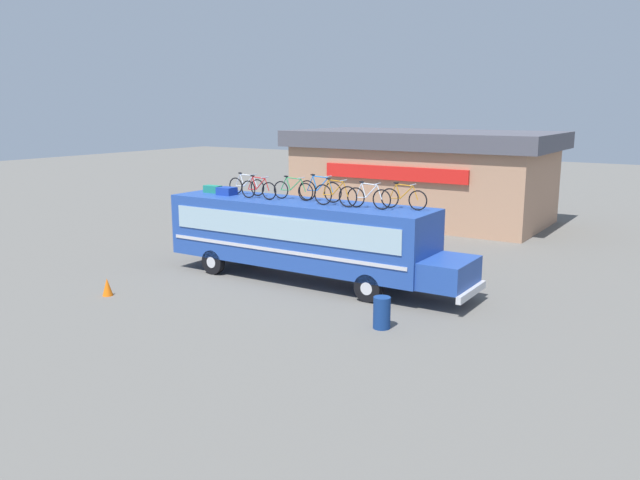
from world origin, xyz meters
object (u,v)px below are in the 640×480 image
bus (304,235)px  rooftop_bicycle_7 (403,198)px  rooftop_bicycle_1 (246,186)px  rooftop_bicycle_3 (293,190)px  luggage_bag_2 (227,191)px  rooftop_bicycle_6 (369,197)px  traffic_cone (107,287)px  rooftop_bicycle_5 (335,195)px  rooftop_bicycle_4 (320,190)px  rooftop_bicycle_2 (258,189)px  trash_bin (382,313)px  luggage_bag_1 (213,189)px

bus → rooftop_bicycle_7: bearing=5.7°
rooftop_bicycle_1 → rooftop_bicycle_3: size_ratio=0.98×
luggage_bag_2 → rooftop_bicycle_6: rooftop_bicycle_6 is taller
rooftop_bicycle_1 → traffic_cone: bearing=-106.2°
luggage_bag_2 → rooftop_bicycle_3: size_ratio=0.37×
rooftop_bicycle_1 → rooftop_bicycle_6: 5.61m
rooftop_bicycle_5 → rooftop_bicycle_7: (2.25, 0.65, -0.03)m
rooftop_bicycle_3 → traffic_cone: rooftop_bicycle_3 is taller
rooftop_bicycle_4 → traffic_cone: rooftop_bicycle_4 is taller
rooftop_bicycle_2 → rooftop_bicycle_3: size_ratio=0.92×
rooftop_bicycle_1 → rooftop_bicycle_5: bearing=-8.1°
rooftop_bicycle_2 → trash_bin: (6.61, -2.84, -2.81)m
rooftop_bicycle_3 → rooftop_bicycle_4: 1.08m
rooftop_bicycle_6 → traffic_cone: rooftop_bicycle_6 is taller
luggage_bag_1 → rooftop_bicycle_3: 3.82m
traffic_cone → rooftop_bicycle_1: bearing=73.8°
luggage_bag_2 → rooftop_bicycle_4: size_ratio=0.36×
rooftop_bicycle_2 → rooftop_bicycle_3: 1.30m
rooftop_bicycle_3 → rooftop_bicycle_7: size_ratio=1.04×
luggage_bag_1 → rooftop_bicycle_4: size_ratio=0.40×
rooftop_bicycle_2 → traffic_cone: 6.33m
luggage_bag_2 → rooftop_bicycle_7: (7.27, 0.44, 0.22)m
bus → traffic_cone: (-4.51, -5.19, -1.42)m
rooftop_bicycle_4 → rooftop_bicycle_5: rooftop_bicycle_4 is taller
bus → rooftop_bicycle_6: size_ratio=7.11×
bus → rooftop_bicycle_1: size_ratio=6.90×
bus → rooftop_bicycle_4: size_ratio=6.51×
rooftop_bicycle_3 → trash_bin: (5.41, -3.34, -2.81)m
rooftop_bicycle_6 → rooftop_bicycle_7: 1.16m
luggage_bag_1 → luggage_bag_2: luggage_bag_2 is taller
rooftop_bicycle_2 → rooftop_bicycle_6: size_ratio=0.97×
bus → trash_bin: (4.78, -3.12, -1.25)m
rooftop_bicycle_1 → rooftop_bicycle_7: (6.63, 0.03, 0.01)m
rooftop_bicycle_1 → rooftop_bicycle_4: rooftop_bicycle_4 is taller
bus → rooftop_bicycle_5: size_ratio=6.87×
bus → rooftop_bicycle_6: (2.68, -0.13, 1.57)m
rooftop_bicycle_4 → bus: bearing=-140.3°
bus → rooftop_bicycle_4: bearing=39.7°
rooftop_bicycle_1 → luggage_bag_1: bearing=-172.1°
rooftop_bicycle_2 → traffic_cone: bearing=-118.6°
rooftop_bicycle_7 → trash_bin: 4.61m
rooftop_bicycle_2 → rooftop_bicycle_7: rooftop_bicycle_7 is taller
rooftop_bicycle_5 → trash_bin: bearing=-40.7°
luggage_bag_2 → trash_bin: bearing=-20.1°
rooftop_bicycle_1 → rooftop_bicycle_2: size_ratio=1.06×
rooftop_bicycle_2 → traffic_cone: (-2.68, -4.90, -2.98)m
rooftop_bicycle_2 → rooftop_bicycle_6: bearing=2.0°
luggage_bag_2 → rooftop_bicycle_6: size_ratio=0.39×
bus → rooftop_bicycle_3: (-0.63, 0.21, 1.56)m
rooftop_bicycle_4 → rooftop_bicycle_1: bearing=-179.6°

